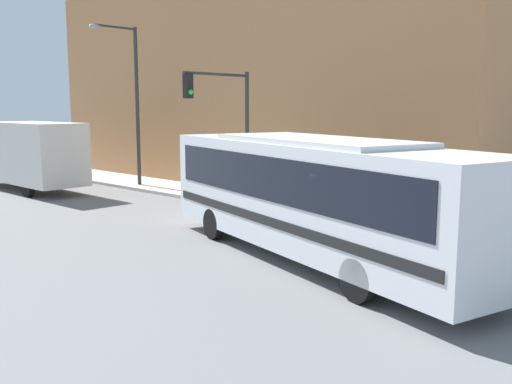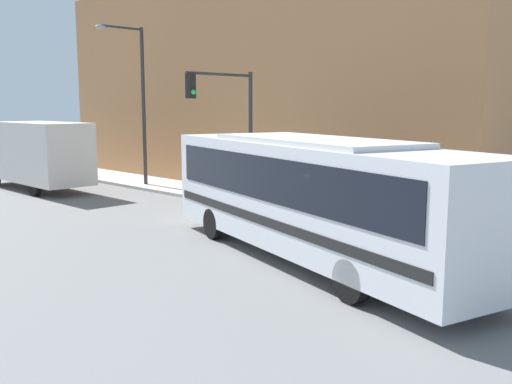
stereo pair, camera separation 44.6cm
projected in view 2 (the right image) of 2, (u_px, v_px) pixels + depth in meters
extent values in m
plane|color=slate|center=(379.00, 285.00, 12.84)|extent=(120.00, 120.00, 0.00)
cube|color=#B7B2A8|center=(122.00, 179.00, 30.90)|extent=(2.90, 70.00, 0.15)
cube|color=#B27A4C|center=(259.00, 82.00, 29.08)|extent=(6.00, 25.94, 10.37)
cube|color=silver|center=(312.00, 195.00, 14.60)|extent=(5.56, 11.47, 2.66)
cube|color=black|center=(312.00, 176.00, 14.53)|extent=(5.35, 10.62, 1.10)
cube|color=black|center=(311.00, 217.00, 14.69)|extent=(5.48, 11.05, 0.24)
cube|color=silver|center=(313.00, 141.00, 14.39)|extent=(3.98, 6.57, 0.16)
cylinder|color=black|center=(279.00, 216.00, 18.34)|extent=(0.52, 0.97, 0.93)
cylinder|color=black|center=(214.00, 224.00, 17.21)|extent=(0.52, 0.97, 0.93)
cylinder|color=black|center=(433.00, 265.00, 12.70)|extent=(0.52, 0.97, 0.93)
cylinder|color=black|center=(351.00, 281.00, 11.58)|extent=(0.52, 0.97, 0.93)
cube|color=silver|center=(44.00, 152.00, 26.54)|extent=(2.32, 5.51, 2.78)
cube|color=silver|center=(11.00, 156.00, 29.27)|extent=(2.20, 2.14, 1.98)
cylinder|color=black|center=(34.00, 186.00, 25.33)|extent=(0.25, 0.90, 0.90)
cylinder|color=red|center=(365.00, 213.00, 19.00)|extent=(0.24, 0.24, 0.60)
sphere|color=red|center=(365.00, 202.00, 18.94)|extent=(0.23, 0.23, 0.23)
cylinder|color=red|center=(368.00, 213.00, 18.90)|extent=(0.11, 0.14, 0.11)
cylinder|color=#2D2D2D|center=(251.00, 138.00, 22.64)|extent=(0.16, 0.16, 5.15)
cylinder|color=#2D2D2D|center=(220.00, 74.00, 21.15)|extent=(3.20, 0.11, 0.11)
cube|color=black|center=(191.00, 86.00, 20.23)|extent=(0.30, 0.24, 0.90)
sphere|color=#19D83F|center=(193.00, 92.00, 20.17)|extent=(0.18, 0.18, 0.18)
cylinder|color=#2D2D2D|center=(271.00, 193.00, 21.97)|extent=(0.06, 0.06, 1.05)
cylinder|color=#4C4C51|center=(271.00, 176.00, 21.88)|extent=(0.14, 0.14, 0.22)
cylinder|color=#2D2D2D|center=(144.00, 107.00, 27.73)|extent=(0.18, 0.18, 7.54)
cylinder|color=#2D2D2D|center=(122.00, 27.00, 26.42)|extent=(2.16, 0.11, 0.11)
ellipsoid|color=gray|center=(101.00, 27.00, 25.68)|extent=(0.56, 0.28, 0.20)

